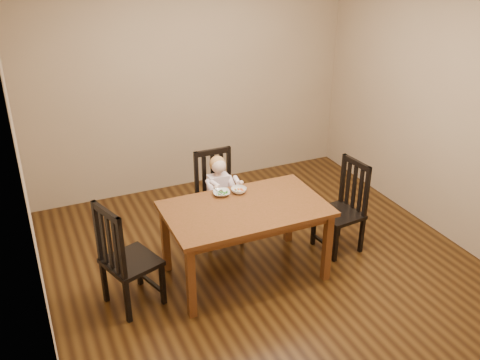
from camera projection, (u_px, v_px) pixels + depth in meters
name	position (u px, v px, depth m)	size (l,w,h in m)	color
room	(266.00, 135.00, 4.66)	(4.01, 4.01, 2.71)	#462A0E
dining_table	(245.00, 215.00, 4.82)	(1.46, 0.88, 0.72)	#4C3111
chair_child	(217.00, 198.00, 5.50)	(0.42, 0.40, 0.96)	black
chair_left	(125.00, 259.00, 4.48)	(0.53, 0.54, 1.00)	black
chair_right	(343.00, 208.00, 5.33)	(0.43, 0.45, 0.94)	black
toddler	(219.00, 190.00, 5.41)	(0.28, 0.35, 0.48)	white
bowl_peas	(221.00, 193.00, 4.98)	(0.16, 0.16, 0.04)	silver
bowl_veg	(239.00, 190.00, 5.03)	(0.15, 0.15, 0.05)	silver
fork	(218.00, 192.00, 4.94)	(0.08, 0.12, 0.05)	silver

